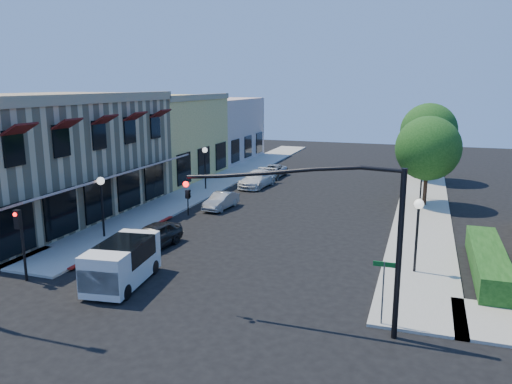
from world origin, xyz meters
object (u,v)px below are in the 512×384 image
(parked_car_c, at_px, (257,179))
(street_name_sign, at_px, (383,283))
(secondary_signal, at_px, (20,232))
(lamppost_right_far, at_px, (423,164))
(parked_car_a, at_px, (153,236))
(parked_car_d, at_px, (272,171))
(street_tree_a, at_px, (428,148))
(signal_mast_arm, at_px, (337,220))
(street_tree_b, at_px, (429,131))
(lamppost_right_near, at_px, (418,217))
(white_van, at_px, (122,261))
(lamppost_left_near, at_px, (101,192))
(lamppost_left_far, at_px, (205,157))
(parked_car_b, at_px, (221,201))

(parked_car_c, bearing_deg, street_name_sign, -55.53)
(secondary_signal, xyz_separation_m, lamppost_right_far, (16.50, 22.59, 0.42))
(parked_car_a, height_order, parked_car_d, parked_car_a)
(secondary_signal, relative_size, parked_car_c, 0.70)
(parked_car_a, bearing_deg, parked_car_c, 94.90)
(parked_car_c, bearing_deg, lamppost_right_far, 2.95)
(street_tree_a, xyz_separation_m, signal_mast_arm, (-2.94, -20.50, -0.11))
(street_tree_b, xyz_separation_m, lamppost_right_near, (-0.30, -24.00, -1.81))
(signal_mast_arm, xyz_separation_m, white_van, (-9.50, 1.02, -2.99))
(street_tree_a, height_order, lamppost_right_far, street_tree_a)
(white_van, bearing_deg, parked_car_c, 93.12)
(lamppost_right_far, xyz_separation_m, white_van, (-12.15, -21.48, -1.64))
(street_tree_a, distance_m, lamppost_left_near, 22.30)
(lamppost_right_near, relative_size, white_van, 0.80)
(street_name_sign, bearing_deg, street_tree_a, 86.24)
(lamppost_right_far, bearing_deg, lamppost_left_near, -136.74)
(street_tree_a, distance_m, lamppost_right_far, 2.49)
(street_tree_a, xyz_separation_m, lamppost_right_far, (-0.30, 2.00, -1.46))
(lamppost_right_near, xyz_separation_m, parked_car_d, (-13.43, 21.35, -2.16))
(signal_mast_arm, xyz_separation_m, lamppost_left_near, (-14.36, 6.50, -1.35))
(signal_mast_arm, relative_size, parked_car_a, 2.03)
(lamppost_left_far, relative_size, parked_car_a, 0.90)
(parked_car_a, bearing_deg, lamppost_right_near, 7.90)
(street_tree_a, height_order, parked_car_b, street_tree_a)
(lamppost_left_far, height_order, white_van, lamppost_left_far)
(lamppost_right_far, relative_size, parked_car_c, 0.75)
(street_name_sign, distance_m, lamppost_right_near, 5.98)
(signal_mast_arm, distance_m, street_name_sign, 2.98)
(lamppost_left_far, relative_size, parked_car_b, 1.02)
(signal_mast_arm, height_order, parked_car_a, signal_mast_arm)
(lamppost_left_near, height_order, parked_car_c, lamppost_left_near)
(parked_car_b, bearing_deg, street_tree_a, 27.83)
(parked_car_a, bearing_deg, lamppost_left_near, 174.44)
(street_name_sign, height_order, parked_car_d, street_name_sign)
(lamppost_left_far, bearing_deg, lamppost_left_near, -90.00)
(lamppost_left_near, height_order, parked_car_d, lamppost_left_near)
(white_van, bearing_deg, parked_car_a, 104.40)
(secondary_signal, relative_size, parked_car_b, 0.95)
(street_tree_b, height_order, lamppost_left_far, street_tree_b)
(lamppost_right_near, distance_m, parked_car_b, 15.94)
(lamppost_left_far, distance_m, white_van, 20.14)
(parked_car_a, bearing_deg, street_tree_b, 66.00)
(street_tree_a, height_order, parked_car_a, street_tree_a)
(signal_mast_arm, bearing_deg, parked_car_c, 114.84)
(street_tree_a, bearing_deg, secondary_signal, -129.21)
(secondary_signal, bearing_deg, white_van, 14.31)
(signal_mast_arm, height_order, lamppost_right_near, signal_mast_arm)
(signal_mast_arm, distance_m, parked_car_d, 30.08)
(lamppost_right_far, distance_m, white_van, 24.73)
(parked_car_a, height_order, parked_car_c, parked_car_c)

